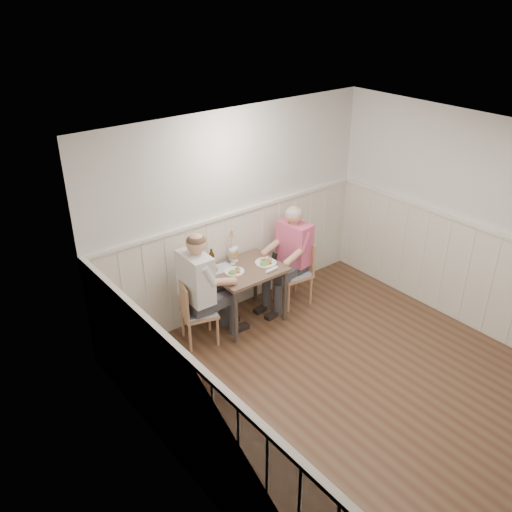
{
  "coord_description": "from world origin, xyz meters",
  "views": [
    {
      "loc": [
        -3.61,
        -2.76,
        3.93
      ],
      "look_at": [
        -0.14,
        1.64,
        1.0
      ],
      "focal_mm": 38.0,
      "sensor_mm": 36.0,
      "label": 1
    }
  ],
  "objects_px": {
    "chair_left": "(195,310)",
    "man_in_pink": "(292,262)",
    "grass_vase": "(230,246)",
    "dining_table": "(246,276)",
    "chair_right": "(296,270)",
    "diner_cream": "(200,297)",
    "beer_bottle": "(212,259)"
  },
  "relations": [
    {
      "from": "beer_bottle",
      "to": "grass_vase",
      "type": "distance_m",
      "value": 0.3
    },
    {
      "from": "chair_right",
      "to": "diner_cream",
      "type": "height_order",
      "value": "diner_cream"
    },
    {
      "from": "diner_cream",
      "to": "grass_vase",
      "type": "xyz_separation_m",
      "value": [
        0.65,
        0.3,
        0.34
      ]
    },
    {
      "from": "man_in_pink",
      "to": "chair_left",
      "type": "bearing_deg",
      "value": 179.71
    },
    {
      "from": "dining_table",
      "to": "grass_vase",
      "type": "bearing_deg",
      "value": 96.23
    },
    {
      "from": "chair_right",
      "to": "chair_left",
      "type": "height_order",
      "value": "chair_right"
    },
    {
      "from": "dining_table",
      "to": "grass_vase",
      "type": "distance_m",
      "value": 0.41
    },
    {
      "from": "diner_cream",
      "to": "man_in_pink",
      "type": "bearing_deg",
      "value": 0.59
    },
    {
      "from": "man_in_pink",
      "to": "beer_bottle",
      "type": "bearing_deg",
      "value": 165.6
    },
    {
      "from": "chair_left",
      "to": "beer_bottle",
      "type": "relative_size",
      "value": 3.27
    },
    {
      "from": "man_in_pink",
      "to": "diner_cream",
      "type": "distance_m",
      "value": 1.43
    },
    {
      "from": "dining_table",
      "to": "grass_vase",
      "type": "relative_size",
      "value": 1.98
    },
    {
      "from": "diner_cream",
      "to": "grass_vase",
      "type": "bearing_deg",
      "value": 24.48
    },
    {
      "from": "beer_bottle",
      "to": "grass_vase",
      "type": "xyz_separation_m",
      "value": [
        0.28,
        0.01,
        0.08
      ]
    },
    {
      "from": "beer_bottle",
      "to": "chair_right",
      "type": "bearing_deg",
      "value": -15.56
    },
    {
      "from": "dining_table",
      "to": "chair_left",
      "type": "bearing_deg",
      "value": 179.76
    },
    {
      "from": "chair_right",
      "to": "chair_left",
      "type": "bearing_deg",
      "value": 178.35
    },
    {
      "from": "man_in_pink",
      "to": "dining_table",
      "type": "bearing_deg",
      "value": 179.66
    },
    {
      "from": "chair_left",
      "to": "man_in_pink",
      "type": "distance_m",
      "value": 1.5
    },
    {
      "from": "man_in_pink",
      "to": "beer_bottle",
      "type": "distance_m",
      "value": 1.13
    },
    {
      "from": "dining_table",
      "to": "chair_left",
      "type": "relative_size",
      "value": 1.05
    },
    {
      "from": "chair_left",
      "to": "diner_cream",
      "type": "relative_size",
      "value": 0.57
    },
    {
      "from": "man_in_pink",
      "to": "grass_vase",
      "type": "height_order",
      "value": "man_in_pink"
    },
    {
      "from": "chair_left",
      "to": "dining_table",
      "type": "bearing_deg",
      "value": -0.24
    },
    {
      "from": "beer_bottle",
      "to": "grass_vase",
      "type": "height_order",
      "value": "grass_vase"
    },
    {
      "from": "chair_right",
      "to": "beer_bottle",
      "type": "relative_size",
      "value": 3.48
    },
    {
      "from": "dining_table",
      "to": "beer_bottle",
      "type": "relative_size",
      "value": 3.45
    },
    {
      "from": "dining_table",
      "to": "man_in_pink",
      "type": "distance_m",
      "value": 0.75
    },
    {
      "from": "man_in_pink",
      "to": "grass_vase",
      "type": "distance_m",
      "value": 0.9
    },
    {
      "from": "dining_table",
      "to": "beer_bottle",
      "type": "distance_m",
      "value": 0.47
    },
    {
      "from": "chair_left",
      "to": "grass_vase",
      "type": "distance_m",
      "value": 0.92
    },
    {
      "from": "diner_cream",
      "to": "dining_table",
      "type": "bearing_deg",
      "value": 1.63
    }
  ]
}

